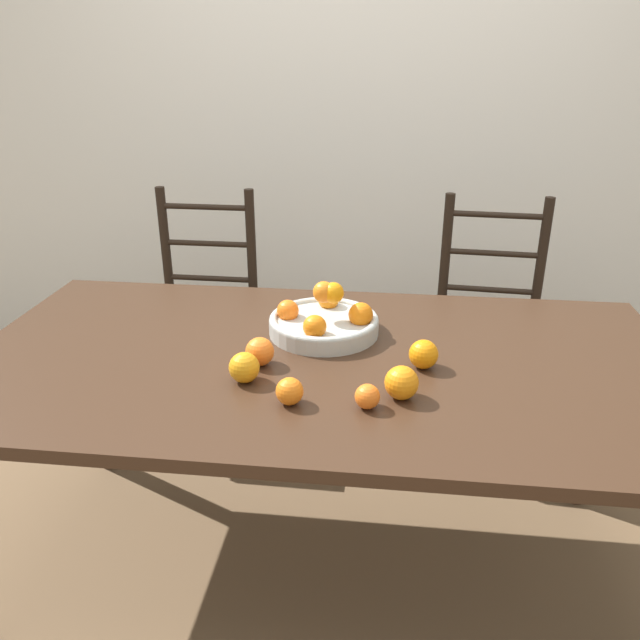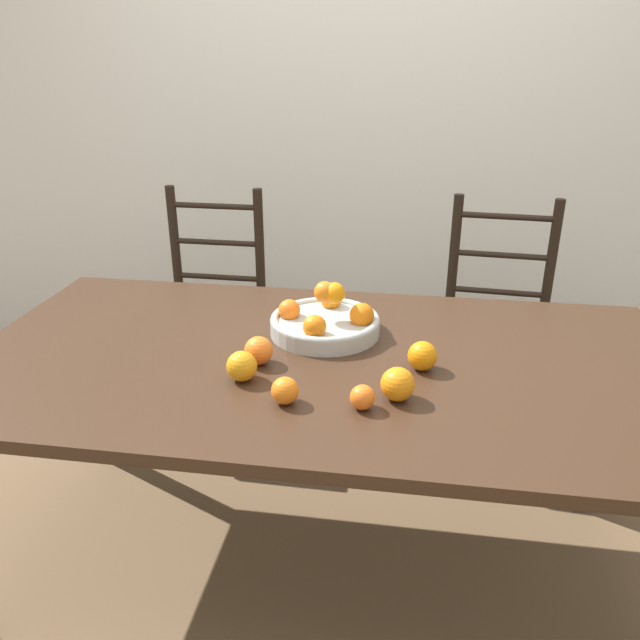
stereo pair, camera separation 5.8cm
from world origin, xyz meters
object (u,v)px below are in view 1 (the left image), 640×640
Objects in this scene: chair_left at (204,322)px; chair_right at (487,336)px; orange_loose_0 at (290,391)px; orange_loose_3 at (424,354)px; orange_loose_1 at (244,367)px; orange_loose_5 at (260,352)px; fruit_bowl at (324,321)px; orange_loose_2 at (402,383)px; orange_loose_4 at (367,396)px.

chair_left and chair_right have the same top height.
orange_loose_0 is at bearing -62.23° from chair_left.
chair_left is at bearing 135.71° from orange_loose_3.
chair_left is at bearing 113.16° from orange_loose_1.
chair_right is at bearing 50.22° from orange_loose_5.
fruit_bowl is 0.27m from orange_loose_5.
orange_loose_1 is at bearing 174.69° from orange_loose_2.
fruit_bowl is 0.32× the size of chair_left.
orange_loose_3 is 0.44m from orange_loose_5.
fruit_bowl reaches higher than orange_loose_4.
orange_loose_2 is (0.27, 0.06, 0.01)m from orange_loose_0.
orange_loose_3 reaches higher than orange_loose_0.
orange_loose_1 is at bearing -101.86° from orange_loose_5.
orange_loose_1 reaches higher than orange_loose_0.
orange_loose_1 is (-0.13, 0.10, 0.01)m from orange_loose_0.
orange_loose_0 is 0.16m from orange_loose_1.
chair_left reaches higher than orange_loose_4.
orange_loose_0 is 0.07× the size of chair_left.
orange_loose_1 is at bearing 144.26° from orange_loose_0.
orange_loose_5 reaches higher than orange_loose_4.
orange_loose_4 is at bearing -16.20° from orange_loose_1.
orange_loose_1 is (-0.17, -0.32, -0.00)m from fruit_bowl.
orange_loose_1 is at bearing -66.20° from chair_left.
fruit_bowl is 4.13× the size of orange_loose_1.
chair_right reaches higher than orange_loose_0.
orange_loose_3 is 1.27m from chair_left.
chair_left reaches higher than orange_loose_5.
chair_right is at bearing 48.41° from fruit_bowl.
orange_loose_2 is 1.14m from chair_right.
fruit_bowl is at bearing 56.23° from orange_loose_5.
orange_loose_2 is at bearing -19.42° from orange_loose_5.
fruit_bowl is at bearing 62.04° from orange_loose_1.
orange_loose_0 is at bearing -167.62° from orange_loose_2.
orange_loose_0 is 0.07× the size of chair_right.
orange_loose_5 is at bearing -125.71° from chair_right.
orange_loose_1 is at bearing 163.80° from orange_loose_4.
orange_loose_1 and orange_loose_3 have the same top height.
orange_loose_0 is 0.27m from orange_loose_2.
chair_right is at bearing 70.39° from orange_loose_2.
orange_loose_1 is 0.08× the size of chair_left.
orange_loose_3 is 0.08× the size of chair_right.
orange_loose_0 is at bearing -35.74° from orange_loose_1.
orange_loose_1 is 1.31× the size of orange_loose_4.
orange_loose_2 is 0.40m from orange_loose_5.
chair_right is (0.45, 1.08, -0.31)m from orange_loose_4.
fruit_bowl reaches higher than orange_loose_5.
orange_loose_2 reaches higher than orange_loose_3.
chair_right is at bearing 0.64° from chair_left.
orange_loose_4 is 0.78× the size of orange_loose_5.
orange_loose_5 is 0.08× the size of chair_right.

